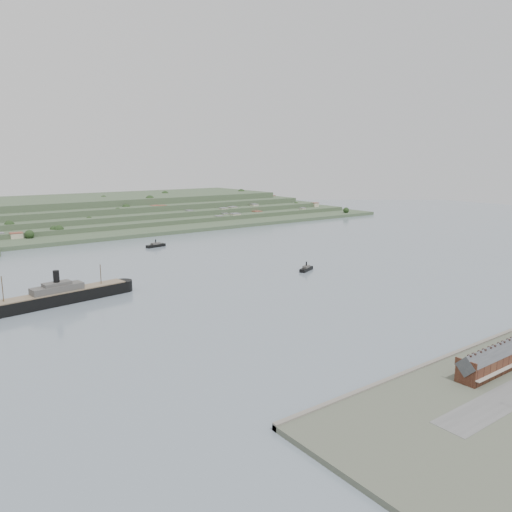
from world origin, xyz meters
TOP-DOWN VIEW (x-y plane):
  - ground at (0.00, 0.00)m, footprint 1400.00×1400.00m
  - terrace_row at (-10.00, -168.02)m, footprint 55.60×9.80m
  - far_peninsula at (27.91, 393.10)m, footprint 760.00×309.00m
  - steamship at (-129.19, 31.04)m, footprint 98.26×23.85m
  - tugboat at (47.48, 10.54)m, footprint 15.97×9.95m
  - ferry_east at (1.35, 170.08)m, footprint 19.86×8.67m

SIDE VIEW (x-z plane):
  - ground at x=0.00m, z-range 0.00..0.00m
  - tugboat at x=47.48m, z-range -1.80..5.22m
  - ferry_east at x=1.35m, z-range -1.87..5.34m
  - steamship at x=-129.19m, z-range -7.45..16.17m
  - terrace_row at x=-10.00m, z-range 1.30..12.38m
  - far_peninsula at x=27.91m, z-range -3.12..26.88m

